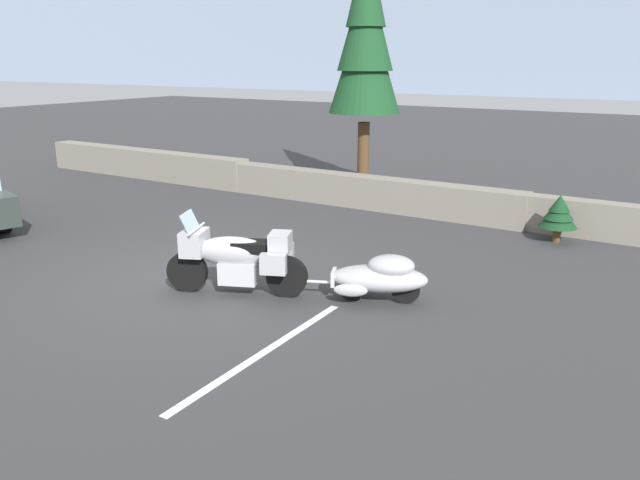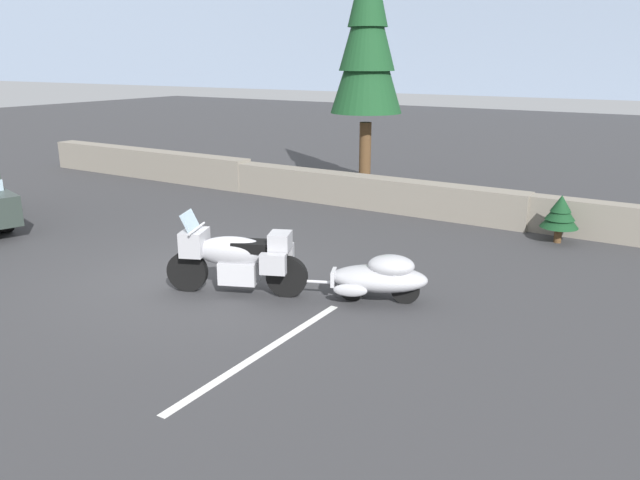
# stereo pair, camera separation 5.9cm
# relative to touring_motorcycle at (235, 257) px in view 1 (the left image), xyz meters

# --- Properties ---
(ground_plane) EXTENTS (80.00, 80.00, 0.00)m
(ground_plane) POSITION_rel_touring_motorcycle_xyz_m (-0.99, 0.05, -0.62)
(ground_plane) COLOR #38383A
(stone_guard_wall) EXTENTS (24.00, 0.60, 0.88)m
(stone_guard_wall) POSITION_rel_touring_motorcycle_xyz_m (-2.03, 6.46, -0.20)
(stone_guard_wall) COLOR gray
(stone_guard_wall) RESTS_ON ground
(touring_motorcycle) EXTENTS (2.18, 1.27, 1.33)m
(touring_motorcycle) POSITION_rel_touring_motorcycle_xyz_m (0.00, 0.00, 0.00)
(touring_motorcycle) COLOR black
(touring_motorcycle) RESTS_ON ground
(car_shaped_trailer) EXTENTS (2.17, 1.23, 0.76)m
(car_shaped_trailer) POSITION_rel_touring_motorcycle_xyz_m (2.11, 0.91, -0.21)
(car_shaped_trailer) COLOR black
(car_shaped_trailer) RESTS_ON ground
(pine_tree_tall) EXTENTS (1.96, 1.96, 6.78)m
(pine_tree_tall) POSITION_rel_touring_motorcycle_xyz_m (-2.04, 8.17, 3.62)
(pine_tree_tall) COLOR brown
(pine_tree_tall) RESTS_ON ground
(pine_sapling_near) EXTENTS (0.77, 0.77, 1.00)m
(pine_sapling_near) POSITION_rel_touring_motorcycle_xyz_m (3.76, 5.77, 0.00)
(pine_sapling_near) COLOR brown
(pine_sapling_near) RESTS_ON ground
(parking_stripe_marker) EXTENTS (0.12, 3.60, 0.01)m
(parking_stripe_marker) POSITION_rel_touring_motorcycle_xyz_m (1.63, -1.45, -0.62)
(parking_stripe_marker) COLOR silver
(parking_stripe_marker) RESTS_ON ground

